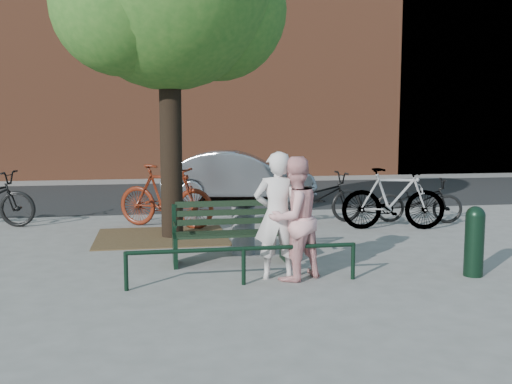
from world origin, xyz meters
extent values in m
plane|color=gray|center=(0.00, 0.00, 0.00)|extent=(90.00, 90.00, 0.00)
cube|color=brown|center=(-1.00, 2.20, 0.01)|extent=(2.40, 2.00, 0.02)
cube|color=black|center=(0.00, 8.50, 0.01)|extent=(40.00, 7.00, 0.01)
cube|color=brown|center=(0.00, 16.00, 6.00)|extent=(45.00, 4.00, 12.00)
cube|color=brown|center=(14.00, 16.00, 7.00)|extent=(10.00, 4.00, 14.00)
cube|color=black|center=(-0.84, 0.00, 0.23)|extent=(0.06, 0.52, 0.45)
cube|color=black|center=(-0.84, 0.23, 0.67)|extent=(0.06, 0.06, 0.44)
cylinder|color=black|center=(-0.84, -0.10, 0.63)|extent=(0.04, 0.36, 0.04)
cube|color=black|center=(0.84, 0.00, 0.23)|extent=(0.06, 0.52, 0.45)
cube|color=black|center=(0.84, 0.23, 0.67)|extent=(0.06, 0.06, 0.44)
cylinder|color=black|center=(0.84, -0.10, 0.63)|extent=(0.04, 0.36, 0.04)
cube|color=black|center=(0.00, 0.00, 0.45)|extent=(1.64, 0.46, 0.04)
cube|color=black|center=(0.00, 0.23, 0.74)|extent=(1.64, 0.03, 0.47)
cylinder|color=black|center=(-1.50, -1.20, 0.25)|extent=(0.06, 0.06, 0.50)
cylinder|color=black|center=(0.00, -1.20, 0.25)|extent=(0.06, 0.06, 0.50)
cylinder|color=black|center=(1.50, -1.20, 0.25)|extent=(0.06, 0.06, 0.50)
cylinder|color=black|center=(0.00, -1.20, 0.48)|extent=(3.00, 0.06, 0.06)
cylinder|color=black|center=(-0.80, 2.20, 1.90)|extent=(0.40, 0.40, 3.80)
sphere|color=#27571B|center=(0.10, 2.50, 4.20)|extent=(2.60, 2.60, 2.60)
sphere|color=#27571B|center=(-1.60, 1.80, 4.10)|extent=(2.40, 2.40, 2.40)
imported|color=beige|center=(0.50, -0.96, 0.87)|extent=(0.67, 0.48, 1.73)
imported|color=pink|center=(0.70, -1.05, 0.83)|extent=(1.01, 0.94, 1.66)
cylinder|color=black|center=(3.20, -1.34, 0.42)|extent=(0.26, 0.26, 0.84)
sphere|color=black|center=(3.20, -1.34, 0.84)|extent=(0.26, 0.26, 0.26)
cylinder|color=gray|center=(0.28, 0.60, 0.39)|extent=(0.37, 0.37, 0.78)
cylinder|color=black|center=(0.28, 0.60, 0.81)|extent=(0.41, 0.41, 0.06)
imported|color=#571A0C|center=(-0.90, 3.24, 0.64)|extent=(2.15, 1.60, 1.28)
imported|color=black|center=(2.27, 3.18, 0.55)|extent=(2.12, 0.87, 1.09)
imported|color=gray|center=(3.57, 2.20, 0.62)|extent=(2.12, 0.98, 1.23)
imported|color=black|center=(4.44, 2.86, 0.48)|extent=(1.92, 1.15, 0.95)
imported|color=gray|center=(1.20, 7.06, 0.68)|extent=(4.34, 2.14, 1.37)
camera|label=1|loc=(-1.15, -8.38, 2.08)|focal=40.00mm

